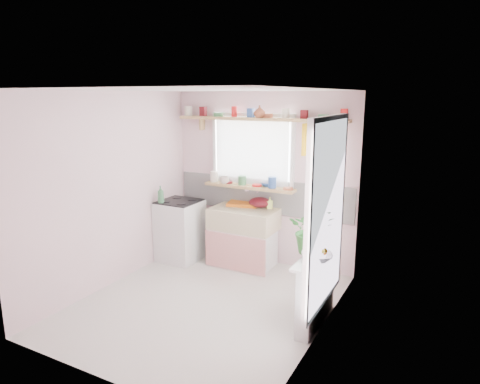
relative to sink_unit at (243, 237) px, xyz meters
The scene contains 19 objects.
room 1.31m from the sink_unit, 28.17° to the right, with size 3.20×3.20×3.20m.
sink_unit is the anchor object (origin of this frame).
cooker 0.98m from the sink_unit, 165.62° to the right, with size 0.58×0.58×0.93m.
radiator_ledge 1.82m from the sink_unit, 37.05° to the right, with size 0.22×0.95×0.78m.
windowsill 0.73m from the sink_unit, 90.00° to the left, with size 1.40×0.22×0.04m, color tan.
pine_shelf 1.70m from the sink_unit, 49.64° to the left, with size 2.52×0.24×0.04m, color tan.
shelf_crockery 1.78m from the sink_unit, 54.29° to the left, with size 2.47×0.11×0.12m.
sill_crockery 0.81m from the sink_unit, 104.89° to the left, with size 1.35×0.11×0.12m.
dish_tray 0.50m from the sink_unit, 117.25° to the left, with size 0.45×0.34×0.04m, color orange.
colander 0.56m from the sink_unit, 52.44° to the left, with size 0.32×0.32×0.14m, color #4E0D15.
jade_plant 1.82m from the sink_unit, 37.52° to the right, with size 0.47×0.41×0.52m, color #2E702D.
fruit_bowl 1.95m from the sink_unit, 39.45° to the right, with size 0.32×0.32×0.08m, color silver.
herb_pot 2.15m from the sink_unit, 45.26° to the right, with size 0.12×0.08×0.22m, color #33692A.
soap_bottle_sink 0.63m from the sink_unit, 32.80° to the left, with size 0.07×0.08×0.17m, color #E9FF71.
sill_cup 0.88m from the sink_unit, 161.76° to the left, with size 0.14×0.14×0.11m, color beige.
sill_bowl 0.84m from the sink_unit, 43.22° to the left, with size 0.18×0.18×0.06m, color #325CA5.
shelf_vase 1.81m from the sink_unit, 32.42° to the left, with size 0.16×0.16×0.17m, color brown.
cooker_bottle 1.35m from the sink_unit, 157.39° to the right, with size 0.10×0.10×0.25m, color #3E7C4E.
fruit 1.97m from the sink_unit, 39.20° to the right, with size 0.20×0.14×0.10m.
Camera 1 is at (2.56, -3.97, 2.44)m, focal length 32.00 mm.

